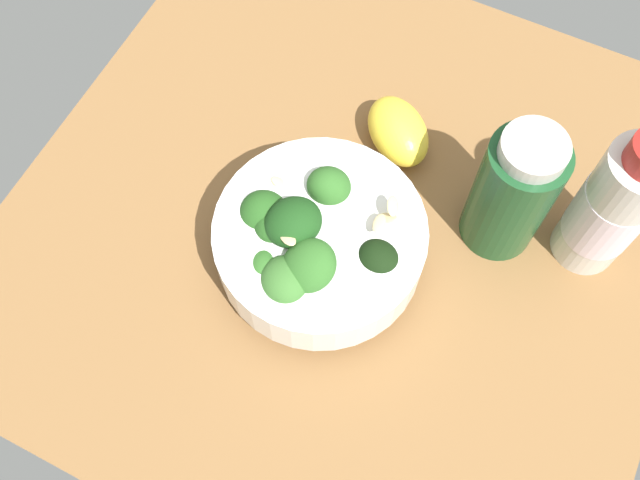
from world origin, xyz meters
TOP-DOWN VIEW (x-y plane):
  - ground_plane at (0.00, 0.00)cm, footprint 58.03×58.03cm
  - bowl_of_broccoli at (4.59, -0.99)cm, footprint 17.41×17.41cm
  - lemon_wedge at (-9.33, 0.51)cm, footprint 8.64×8.92cm
  - bottle_tall at (-5.19, 11.95)cm, footprint 6.42×6.42cm
  - bottle_short at (-6.92, 19.44)cm, footprint 5.72×5.72cm

SIDE VIEW (x-z plane):
  - ground_plane at x=0.00cm, z-range -4.95..0.00cm
  - lemon_wedge at x=-9.33cm, z-range 0.00..4.40cm
  - bowl_of_broccoli at x=4.59cm, z-range -0.36..8.55cm
  - bottle_tall at x=-5.19cm, z-range -0.23..13.53cm
  - bottle_short at x=-6.92cm, z-range -0.89..15.38cm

